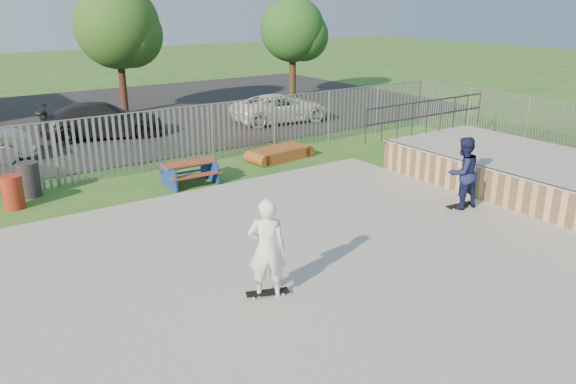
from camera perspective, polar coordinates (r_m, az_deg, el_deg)
ground at (r=11.08m, az=-2.40°, el=-10.04°), size 120.00×120.00×0.00m
concrete_slab at (r=11.05m, az=-2.41°, el=-9.70°), size 15.00×12.00×0.15m
quarter_pipe at (r=17.98m, az=22.05°, el=2.00°), size 5.50×7.05×2.19m
fence at (r=14.86m, az=-8.73°, el=1.61°), size 26.04×16.02×2.00m
picnic_table at (r=17.49m, az=-9.97°, el=1.95°), size 1.66×1.39×0.69m
funbox at (r=19.96m, az=-0.84°, el=3.92°), size 2.13×1.23×0.41m
trash_bin_red at (r=16.84m, az=-26.18°, el=-0.02°), size 0.55×0.55×0.92m
trash_bin_grey at (r=17.67m, az=-24.82°, el=1.15°), size 0.60×0.60×1.01m
parking_lot at (r=28.21m, az=-23.77°, el=6.36°), size 40.00×18.00×0.02m
car_dark at (r=24.33m, az=-18.32°, el=6.96°), size 5.22×3.17×1.42m
car_white at (r=26.15m, az=-0.70°, el=8.52°), size 4.80×2.66×1.27m
tree_mid at (r=29.00m, az=-16.95°, el=15.79°), size 4.03×4.03×6.21m
tree_right at (r=33.11m, az=0.47°, el=16.16°), size 3.65×3.65×5.63m
skateboard_a at (r=15.57m, az=17.00°, el=-1.36°), size 0.82×0.29×0.08m
skateboard_b at (r=10.62m, az=-2.09°, el=-10.25°), size 0.82×0.47×0.08m
skater_navy at (r=15.29m, az=17.33°, el=1.86°), size 1.00×0.82×1.91m
skater_white at (r=10.21m, az=-2.16°, el=-5.75°), size 0.83×0.75×1.91m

